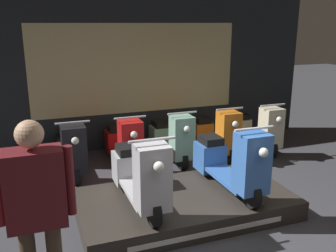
% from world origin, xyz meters
% --- Properties ---
extents(ground_plane, '(30.00, 30.00, 0.00)m').
position_xyz_m(ground_plane, '(0.00, 0.00, 0.00)').
color(ground_plane, '#38383D').
extents(shop_wall_back, '(7.31, 0.09, 3.20)m').
position_xyz_m(shop_wall_back, '(0.00, 3.90, 1.60)').
color(shop_wall_back, '#23282D').
rests_on(shop_wall_back, ground_plane).
extents(display_platform, '(2.73, 1.46, 0.25)m').
position_xyz_m(display_platform, '(-0.21, 0.95, 0.13)').
color(display_platform, '#2D2823').
rests_on(display_platform, ground_plane).
extents(scooter_display_left, '(0.51, 1.56, 1.00)m').
position_xyz_m(scooter_display_left, '(-0.83, 0.90, 0.65)').
color(scooter_display_left, black).
rests_on(scooter_display_left, display_platform).
extents(scooter_display_right, '(0.51, 1.56, 1.00)m').
position_xyz_m(scooter_display_right, '(0.40, 0.90, 0.65)').
color(scooter_display_right, black).
rests_on(scooter_display_right, display_platform).
extents(scooter_backrow_0, '(0.51, 1.56, 1.00)m').
position_xyz_m(scooter_backrow_0, '(-1.43, 2.87, 0.39)').
color(scooter_backrow_0, black).
rests_on(scooter_backrow_0, ground_plane).
extents(scooter_backrow_1, '(0.51, 1.56, 1.00)m').
position_xyz_m(scooter_backrow_1, '(-0.55, 2.87, 0.39)').
color(scooter_backrow_1, black).
rests_on(scooter_backrow_1, ground_plane).
extents(scooter_backrow_2, '(0.51, 1.56, 1.00)m').
position_xyz_m(scooter_backrow_2, '(0.32, 2.87, 0.39)').
color(scooter_backrow_2, black).
rests_on(scooter_backrow_2, ground_plane).
extents(scooter_backrow_3, '(0.51, 1.56, 1.00)m').
position_xyz_m(scooter_backrow_3, '(1.20, 2.87, 0.39)').
color(scooter_backrow_3, black).
rests_on(scooter_backrow_3, ground_plane).
extents(scooter_backrow_4, '(0.51, 1.56, 1.00)m').
position_xyz_m(scooter_backrow_4, '(2.08, 2.87, 0.39)').
color(scooter_backrow_4, black).
rests_on(scooter_backrow_4, ground_plane).
extents(person_left_browsing, '(0.62, 0.26, 1.70)m').
position_xyz_m(person_left_browsing, '(-2.00, -0.19, 1.01)').
color(person_left_browsing, '#473828').
rests_on(person_left_browsing, ground_plane).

